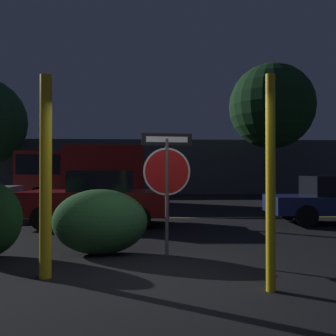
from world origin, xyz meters
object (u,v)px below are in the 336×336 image
hedge_bush_2 (100,222)px  yellow_pole_right (271,182)px  passing_car_2 (98,198)px  tree_0 (272,106)px  yellow_pole_left (46,176)px  stop_sign (167,170)px  delivery_truck (81,171)px

hedge_bush_2 → yellow_pole_right: bearing=-42.7°
passing_car_2 → tree_0: bearing=-36.4°
yellow_pole_right → yellow_pole_left: bearing=166.1°
stop_sign → delivery_truck: delivery_truck is taller
hedge_bush_2 → tree_0: bearing=60.6°
stop_sign → yellow_pole_left: yellow_pole_left is taller
hedge_bush_2 → tree_0: (7.81, 13.84, 4.62)m
tree_0 → delivery_truck: bearing=-165.4°
passing_car_2 → delivery_truck: size_ratio=0.73×
yellow_pole_left → hedge_bush_2: (0.57, 1.49, -0.85)m
stop_sign → tree_0: bearing=59.0°
yellow_pole_left → delivery_truck: (-1.81, 12.68, 0.09)m
hedge_bush_2 → tree_0: size_ratio=0.23×
stop_sign → hedge_bush_2: 1.54m
stop_sign → passing_car_2: 4.41m
yellow_pole_right → hedge_bush_2: 3.38m
hedge_bush_2 → delivery_truck: size_ratio=0.30×
passing_car_2 → stop_sign: bearing=-153.1°
hedge_bush_2 → yellow_pole_left: bearing=-110.9°
passing_car_2 → yellow_pole_right: bearing=-150.5°
yellow_pole_left → yellow_pole_right: (2.99, -0.74, -0.07)m
stop_sign → passing_car_2: stop_sign is taller
stop_sign → yellow_pole_left: 2.19m
tree_0 → hedge_bush_2: bearing=-119.4°
stop_sign → passing_car_2: (-1.74, 3.98, -0.77)m
passing_car_2 → delivery_truck: bearing=17.2°
passing_car_2 → delivery_truck: 7.68m
yellow_pole_right → tree_0: bearing=71.5°
yellow_pole_left → stop_sign: bearing=35.7°
tree_0 → passing_car_2: bearing=-129.6°
yellow_pole_left → tree_0: size_ratio=0.38×
yellow_pole_left → hedge_bush_2: yellow_pole_left is taller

